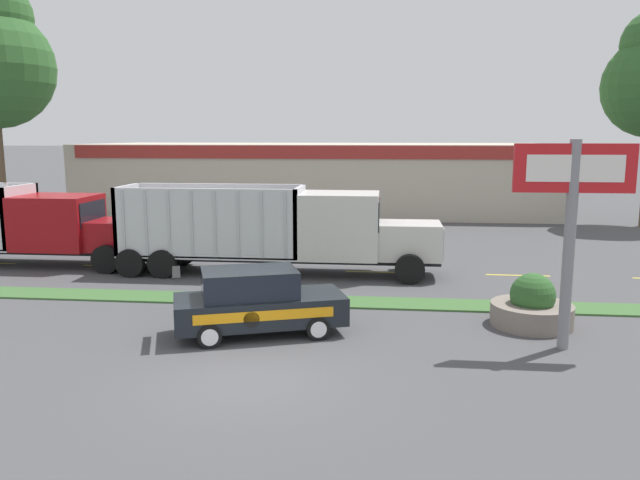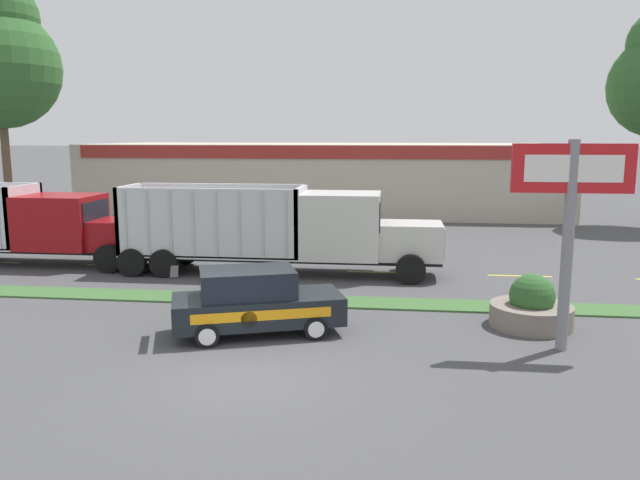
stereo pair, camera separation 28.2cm
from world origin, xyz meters
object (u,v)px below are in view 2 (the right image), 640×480
at_px(stone_planter, 531,308).
at_px(store_sign_post, 571,202).
at_px(dump_truck_trail, 310,232).
at_px(rally_car, 255,301).
at_px(dump_truck_mid, 35,227).
at_px(traffic_cone, 211,302).

bearing_deg(stone_planter, store_sign_post, -79.31).
distance_m(dump_truck_trail, store_sign_post, 10.92).
bearing_deg(rally_car, dump_truck_trail, 86.48).
xyz_separation_m(dump_truck_mid, rally_car, (11.07, -7.98, -0.64)).
height_order(dump_truck_mid, rally_car, dump_truck_mid).
relative_size(rally_car, stone_planter, 2.14).
distance_m(rally_car, stone_planter, 7.68).
distance_m(rally_car, store_sign_post, 8.36).
xyz_separation_m(store_sign_post, traffic_cone, (-9.68, 2.27, -3.41)).
height_order(rally_car, stone_planter, rally_car).
relative_size(rally_car, store_sign_post, 0.93).
xyz_separation_m(dump_truck_trail, store_sign_post, (7.41, -7.75, 2.07)).
relative_size(rally_car, traffic_cone, 8.17).
distance_m(dump_truck_trail, traffic_cone, 6.08).
bearing_deg(stone_planter, dump_truck_mid, 160.97).
height_order(dump_truck_mid, dump_truck_trail, dump_truck_mid).
relative_size(dump_truck_trail, rally_car, 2.53).
bearing_deg(dump_truck_trail, rally_car, -93.52).
bearing_deg(stone_planter, rally_car, -168.24).
relative_size(dump_truck_trail, stone_planter, 5.42).
distance_m(dump_truck_mid, traffic_cone, 11.12).
bearing_deg(store_sign_post, rally_car, 177.72).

